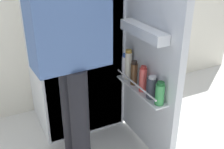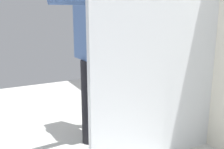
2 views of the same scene
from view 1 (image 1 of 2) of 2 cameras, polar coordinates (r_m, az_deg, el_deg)
The scene contains 2 objects.
refrigerator at distance 2.27m, azimuth -7.22°, elevation 7.78°, with size 0.75×1.26×1.61m.
person at distance 1.59m, azimuth -8.57°, elevation 7.76°, with size 0.58×0.75×1.67m.
Camera 1 is at (-0.67, -1.56, 1.49)m, focal length 43.58 mm.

